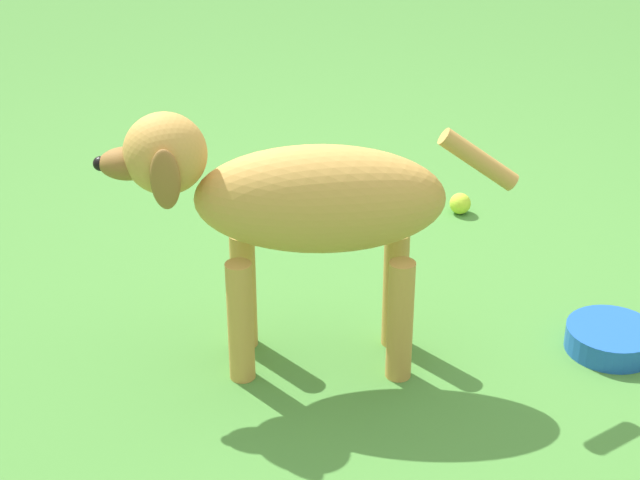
{
  "coord_description": "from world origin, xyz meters",
  "views": [
    {
      "loc": [
        -1.04,
        -2.13,
        1.39
      ],
      "look_at": [
        -0.24,
        -0.24,
        0.32
      ],
      "focal_mm": 57.34,
      "sensor_mm": 36.0,
      "label": 1
    }
  ],
  "objects_px": {
    "tennis_ball_2": "(375,205)",
    "tennis_ball_3": "(460,203)",
    "water_bowl": "(611,339)",
    "dog": "(296,203)"
  },
  "relations": [
    {
      "from": "tennis_ball_2",
      "to": "tennis_ball_3",
      "type": "height_order",
      "value": "same"
    },
    {
      "from": "water_bowl",
      "to": "tennis_ball_3",
      "type": "bearing_deg",
      "value": 87.15
    },
    {
      "from": "water_bowl",
      "to": "dog",
      "type": "bearing_deg",
      "value": 160.61
    },
    {
      "from": "dog",
      "to": "tennis_ball_3",
      "type": "relative_size",
      "value": 13.28
    },
    {
      "from": "tennis_ball_2",
      "to": "tennis_ball_3",
      "type": "xyz_separation_m",
      "value": [
        0.25,
        -0.09,
        0.0
      ]
    },
    {
      "from": "tennis_ball_2",
      "to": "water_bowl",
      "type": "xyz_separation_m",
      "value": [
        0.21,
        -0.9,
        -0.0
      ]
    },
    {
      "from": "dog",
      "to": "tennis_ball_3",
      "type": "xyz_separation_m",
      "value": [
        0.76,
        0.55,
        -0.38
      ]
    },
    {
      "from": "tennis_ball_2",
      "to": "water_bowl",
      "type": "distance_m",
      "value": 0.92
    },
    {
      "from": "tennis_ball_3",
      "to": "water_bowl",
      "type": "bearing_deg",
      "value": -92.85
    },
    {
      "from": "tennis_ball_2",
      "to": "tennis_ball_3",
      "type": "distance_m",
      "value": 0.27
    }
  ]
}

